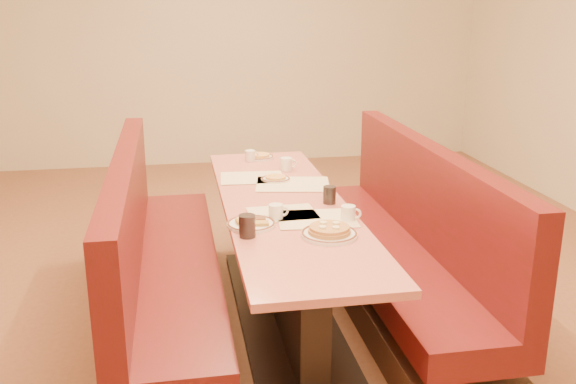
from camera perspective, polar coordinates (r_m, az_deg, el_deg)
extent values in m
plane|color=#9E6647|center=(4.01, -0.31, -11.19)|extent=(8.00, 8.00, 0.00)
cube|color=beige|center=(7.53, -5.72, 13.10)|extent=(6.00, 0.04, 2.80)
cube|color=black|center=(4.00, -0.31, -10.81)|extent=(0.55, 1.88, 0.06)
cube|color=black|center=(3.86, -0.32, -6.54)|extent=(0.15, 1.75, 0.71)
cube|color=#C06659|center=(3.72, -0.33, -1.23)|extent=(0.70, 2.50, 0.04)
cube|color=#4C3326|center=(3.92, -10.25, -10.55)|extent=(0.55, 2.50, 0.20)
cube|color=#5B0F17|center=(3.80, -10.47, -6.94)|extent=(0.55, 2.50, 0.16)
cube|color=#5B0F17|center=(3.68, -14.13, -1.67)|extent=(0.12, 2.50, 0.60)
cube|color=#4C3326|center=(4.12, 9.09, -9.05)|extent=(0.55, 2.50, 0.20)
cube|color=#5B0F17|center=(4.01, 9.26, -5.58)|extent=(0.55, 2.50, 0.16)
cube|color=#5B0F17|center=(3.96, 12.46, -0.22)|extent=(0.12, 2.50, 0.60)
cube|color=beige|center=(3.52, -0.50, -1.88)|extent=(0.38, 0.29, 0.00)
cube|color=beige|center=(3.44, 2.56, -2.39)|extent=(0.44, 0.34, 0.00)
cube|color=beige|center=(4.22, -3.22, 1.29)|extent=(0.43, 0.34, 0.00)
cube|color=beige|center=(4.07, 0.42, 0.71)|extent=(0.51, 0.42, 0.00)
cylinder|color=white|center=(3.20, 3.69, -3.80)|extent=(0.28, 0.28, 0.02)
torus|color=#5E2C1C|center=(3.20, 3.69, -3.64)|extent=(0.28, 0.28, 0.01)
cylinder|color=#B56C41|center=(3.20, 3.70, -3.47)|extent=(0.21, 0.21, 0.02)
cylinder|color=#B56C41|center=(3.19, 3.70, -3.18)|extent=(0.20, 0.20, 0.02)
cylinder|color=beige|center=(3.21, 4.30, -2.78)|extent=(0.04, 0.04, 0.01)
cylinder|color=beige|center=(3.22, 3.15, -2.75)|extent=(0.04, 0.04, 0.01)
cylinder|color=beige|center=(3.16, 3.10, -3.14)|extent=(0.04, 0.04, 0.01)
cylinder|color=beige|center=(3.15, 4.27, -3.18)|extent=(0.04, 0.04, 0.01)
cylinder|color=white|center=(3.34, -3.29, -2.89)|extent=(0.25, 0.25, 0.02)
torus|color=#5E2C1C|center=(3.34, -3.29, -2.76)|extent=(0.25, 0.25, 0.01)
ellipsoid|color=yellow|center=(3.32, -4.06, -2.61)|extent=(0.06, 0.06, 0.03)
ellipsoid|color=yellow|center=(3.29, -3.57, -2.82)|extent=(0.05, 0.05, 0.03)
ellipsoid|color=yellow|center=(3.35, -4.32, -2.46)|extent=(0.05, 0.05, 0.03)
cylinder|color=brown|center=(3.35, -2.77, -2.47)|extent=(0.09, 0.03, 0.02)
cylinder|color=brown|center=(3.38, -2.80, -2.32)|extent=(0.09, 0.03, 0.02)
cube|color=#BF8D3B|center=(3.31, -2.40, -2.79)|extent=(0.08, 0.06, 0.02)
cylinder|color=white|center=(4.16, -1.10, 1.13)|extent=(0.19, 0.19, 0.01)
torus|color=#5E2C1C|center=(4.16, -1.10, 1.22)|extent=(0.18, 0.18, 0.01)
cylinder|color=#E1AC4F|center=(4.16, -1.10, 1.33)|extent=(0.13, 0.13, 0.01)
ellipsoid|color=yellow|center=(4.17, -1.46, 1.45)|extent=(0.04, 0.04, 0.02)
cylinder|color=white|center=(4.75, -2.55, 3.10)|extent=(0.21, 0.21, 0.02)
torus|color=#5E2C1C|center=(4.74, -2.55, 3.19)|extent=(0.21, 0.21, 0.01)
cylinder|color=#E1AC4F|center=(4.74, -2.56, 3.30)|extent=(0.15, 0.15, 0.02)
ellipsoid|color=yellow|center=(4.75, -2.90, 3.42)|extent=(0.04, 0.04, 0.02)
cylinder|color=white|center=(3.42, 5.37, -1.90)|extent=(0.08, 0.08, 0.08)
torus|color=white|center=(3.42, 6.07, -1.92)|extent=(0.06, 0.03, 0.06)
cylinder|color=black|center=(3.41, 5.39, -1.33)|extent=(0.07, 0.07, 0.01)
cylinder|color=white|center=(3.43, -1.09, -1.78)|extent=(0.08, 0.08, 0.08)
torus|color=white|center=(3.44, -0.42, -1.73)|extent=(0.06, 0.02, 0.06)
cylinder|color=black|center=(3.42, -1.10, -1.21)|extent=(0.07, 0.07, 0.01)
cylinder|color=white|center=(4.40, -0.16, 2.50)|extent=(0.08, 0.08, 0.09)
torus|color=white|center=(4.41, 0.40, 2.52)|extent=(0.06, 0.01, 0.06)
cylinder|color=black|center=(4.39, -0.16, 2.98)|extent=(0.07, 0.07, 0.01)
cylinder|color=white|center=(4.66, -3.38, 3.24)|extent=(0.07, 0.07, 0.08)
torus|color=white|center=(4.68, -2.94, 3.29)|extent=(0.06, 0.03, 0.06)
cylinder|color=black|center=(4.66, -3.39, 3.64)|extent=(0.06, 0.06, 0.01)
cylinder|color=black|center=(3.18, -3.65, -3.05)|extent=(0.08, 0.08, 0.11)
cylinder|color=silver|center=(3.18, -3.65, -3.03)|extent=(0.08, 0.08, 0.11)
cylinder|color=black|center=(3.70, 3.71, -0.27)|extent=(0.07, 0.07, 0.10)
cylinder|color=silver|center=(3.70, 3.71, -0.25)|extent=(0.07, 0.07, 0.10)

